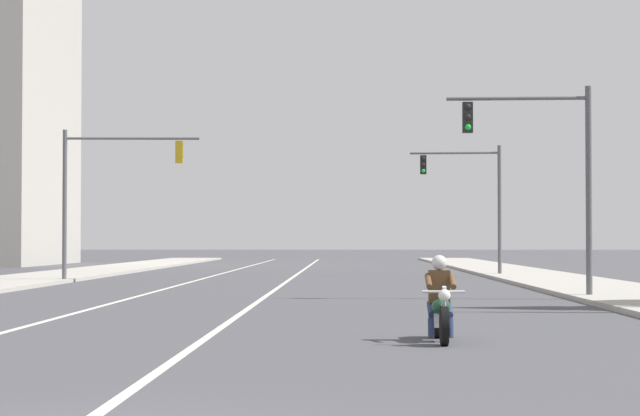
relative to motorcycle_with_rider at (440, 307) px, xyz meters
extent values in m
cube|color=beige|center=(-4.04, 34.62, -0.58)|extent=(0.16, 100.00, 0.01)
cube|color=beige|center=(-7.95, 34.62, -0.58)|extent=(0.16, 100.00, 0.01)
cube|color=#ADA89E|center=(7.03, 29.62, -0.52)|extent=(4.40, 110.00, 0.14)
cube|color=#ADA89E|center=(-14.89, 29.62, -0.52)|extent=(4.40, 110.00, 0.14)
cylinder|color=black|center=(0.00, -0.82, -0.27)|extent=(0.12, 0.64, 0.64)
cylinder|color=black|center=(0.00, 0.73, -0.27)|extent=(0.12, 0.64, 0.64)
cylinder|color=silver|center=(0.00, -0.72, 0.05)|extent=(0.07, 0.33, 0.68)
sphere|color=white|center=(0.00, -0.87, 0.23)|extent=(0.20, 0.20, 0.20)
cylinder|color=silver|center=(0.00, -0.67, 0.28)|extent=(0.70, 0.05, 0.04)
ellipsoid|color=#143D23|center=(0.00, -0.17, 0.01)|extent=(0.32, 0.56, 0.28)
cube|color=silver|center=(0.00, -0.05, -0.22)|extent=(0.24, 0.44, 0.24)
cube|color=black|center=(0.00, 0.27, -0.05)|extent=(0.28, 0.52, 0.12)
cube|color=#143D23|center=(0.00, 0.68, 0.03)|extent=(0.20, 0.36, 0.08)
cylinder|color=silver|center=(-0.14, 0.35, -0.29)|extent=(0.08, 0.55, 0.08)
cube|color=brown|center=(0.00, 0.23, 0.33)|extent=(0.36, 0.24, 0.56)
sphere|color=silver|center=(0.00, 0.21, 0.74)|extent=(0.26, 0.26, 0.26)
cylinder|color=navy|center=(0.14, 0.09, -0.05)|extent=(0.14, 0.44, 0.30)
cylinder|color=navy|center=(0.16, -0.09, -0.35)|extent=(0.11, 0.16, 0.35)
cylinder|color=brown|center=(0.20, -0.03, 0.43)|extent=(0.10, 0.52, 0.27)
cylinder|color=navy|center=(-0.14, 0.09, -0.05)|extent=(0.14, 0.44, 0.30)
cylinder|color=navy|center=(-0.16, -0.09, -0.35)|extent=(0.11, 0.16, 0.35)
cylinder|color=brown|center=(-0.20, -0.03, 0.43)|extent=(0.10, 0.52, 0.27)
cylinder|color=#56565B|center=(5.46, 14.28, 2.51)|extent=(0.18, 0.18, 6.20)
cylinder|color=#56565B|center=(3.40, 14.34, 5.26)|extent=(4.11, 0.23, 0.11)
cube|color=black|center=(1.96, 14.39, 4.71)|extent=(0.31, 0.25, 0.90)
sphere|color=black|center=(1.96, 14.23, 5.01)|extent=(0.18, 0.18, 0.18)
sphere|color=black|center=(1.96, 14.23, 4.71)|extent=(0.18, 0.18, 0.18)
sphere|color=green|center=(1.96, 14.23, 4.41)|extent=(0.18, 0.18, 0.18)
cylinder|color=#56565B|center=(-13.01, 27.45, 2.51)|extent=(0.18, 0.18, 6.20)
cylinder|color=#56565B|center=(-10.29, 27.54, 5.26)|extent=(5.46, 0.31, 0.11)
cube|color=#B79319|center=(-8.38, 27.61, 4.71)|extent=(0.31, 0.25, 0.90)
sphere|color=black|center=(-8.38, 27.77, 5.01)|extent=(0.18, 0.18, 0.18)
sphere|color=black|center=(-8.38, 27.77, 4.71)|extent=(0.18, 0.18, 0.18)
sphere|color=green|center=(-8.38, 27.77, 4.41)|extent=(0.18, 0.18, 0.18)
cylinder|color=#56565B|center=(5.67, 35.73, 2.51)|extent=(0.18, 0.18, 6.20)
cylinder|color=#56565B|center=(3.56, 35.86, 5.26)|extent=(4.22, 0.38, 0.11)
cube|color=black|center=(2.09, 35.96, 4.71)|extent=(0.31, 0.26, 0.90)
sphere|color=black|center=(2.08, 35.80, 5.01)|extent=(0.18, 0.18, 0.18)
sphere|color=black|center=(2.08, 35.80, 4.71)|extent=(0.18, 0.18, 0.18)
sphere|color=green|center=(2.08, 35.80, 4.41)|extent=(0.18, 0.18, 0.18)
camera|label=1|loc=(-1.59, -19.97, 1.13)|focal=66.06mm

